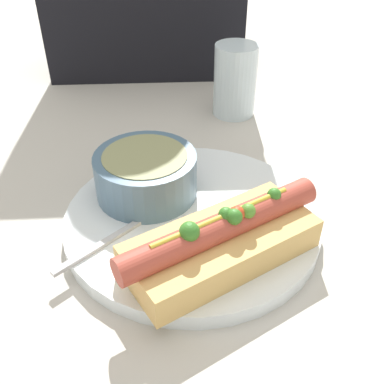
# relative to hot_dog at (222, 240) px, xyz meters

# --- Properties ---
(ground_plane) EXTENTS (4.00, 4.00, 0.00)m
(ground_plane) POSITION_rel_hot_dog_xyz_m (-0.02, 0.07, -0.04)
(ground_plane) COLOR #BCB7AD
(dinner_plate) EXTENTS (0.26, 0.26, 0.02)m
(dinner_plate) POSITION_rel_hot_dog_xyz_m (-0.02, 0.07, -0.03)
(dinner_plate) COLOR white
(dinner_plate) RESTS_ON ground_plane
(hot_dog) EXTENTS (0.19, 0.15, 0.06)m
(hot_dog) POSITION_rel_hot_dog_xyz_m (0.00, 0.00, 0.00)
(hot_dog) COLOR #DBAD60
(hot_dog) RESTS_ON dinner_plate
(soup_bowl) EXTENTS (0.11, 0.11, 0.05)m
(soup_bowl) POSITION_rel_hot_dog_xyz_m (-0.07, 0.10, 0.00)
(soup_bowl) COLOR slate
(soup_bowl) RESTS_ON dinner_plate
(spoon) EXTENTS (0.11, 0.11, 0.01)m
(spoon) POSITION_rel_hot_dog_xyz_m (-0.07, 0.06, -0.02)
(spoon) COLOR #B7B7BC
(spoon) RESTS_ON dinner_plate
(drinking_glass) EXTENTS (0.06, 0.06, 0.10)m
(drinking_glass) POSITION_rel_hot_dog_xyz_m (0.05, 0.32, 0.01)
(drinking_glass) COLOR silver
(drinking_glass) RESTS_ON ground_plane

